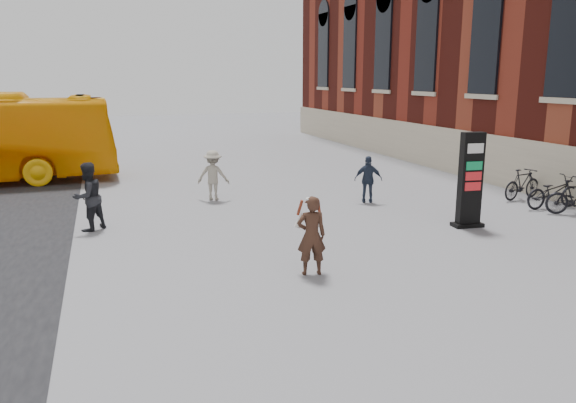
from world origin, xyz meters
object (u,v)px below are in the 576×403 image
object	(u,v)px
woman	(311,234)
bike_6	(553,192)
pedestrian_a	(88,197)
pedestrian_b	(213,175)
bike_7	(522,184)
info_pylon	(470,180)
pedestrian_c	(368,179)
bike_5	(576,198)

from	to	relation	value
woman	bike_6	world-z (taller)	woman
woman	pedestrian_a	world-z (taller)	pedestrian_a
woman	pedestrian_b	size ratio (longest dim) A/B	1.01
bike_6	pedestrian_a	bearing A→B (deg)	82.00
woman	pedestrian_a	distance (m)	6.48
pedestrian_b	bike_7	size ratio (longest dim) A/B	0.96
pedestrian_b	woman	bearing A→B (deg)	117.38
woman	pedestrian_b	distance (m)	7.54
bike_7	info_pylon	bearing A→B (deg)	109.39
pedestrian_a	pedestrian_c	size ratio (longest dim) A/B	1.20
pedestrian_a	pedestrian_c	world-z (taller)	pedestrian_a
info_pylon	bike_7	xyz separation A→B (m)	(3.73, 2.33, -0.74)
pedestrian_a	pedestrian_c	bearing A→B (deg)	145.32
pedestrian_b	pedestrian_a	bearing A→B (deg)	58.71
info_pylon	woman	size ratio (longest dim) A/B	1.56
info_pylon	bike_7	distance (m)	4.46
pedestrian_b	bike_5	world-z (taller)	pedestrian_b
woman	pedestrian_c	size ratio (longest dim) A/B	1.09
bike_7	woman	bearing A→B (deg)	103.86
info_pylon	bike_6	world-z (taller)	info_pylon
pedestrian_a	bike_7	world-z (taller)	pedestrian_a
info_pylon	pedestrian_a	bearing A→B (deg)	168.68
pedestrian_a	bike_5	world-z (taller)	pedestrian_a
info_pylon	pedestrian_b	distance (m)	7.89
bike_5	woman	bearing A→B (deg)	128.60
info_pylon	bike_7	world-z (taller)	info_pylon
bike_6	pedestrian_c	bearing A→B (deg)	62.84
info_pylon	bike_5	size ratio (longest dim) A/B	1.49
info_pylon	woman	bearing A→B (deg)	-152.90
pedestrian_b	pedestrian_c	xyz separation A→B (m)	(4.54, -1.91, -0.06)
woman	info_pylon	bearing A→B (deg)	-148.15
bike_5	pedestrian_c	bearing A→B (deg)	80.16
pedestrian_a	pedestrian_b	size ratio (longest dim) A/B	1.10
woman	bike_5	xyz separation A→B (m)	(8.94, 2.27, -0.32)
pedestrian_a	bike_5	bearing A→B (deg)	129.08
woman	bike_7	distance (m)	9.99
bike_5	bike_6	xyz separation A→B (m)	(0.00, 0.87, -0.01)
pedestrian_b	bike_6	distance (m)	10.43
bike_7	pedestrian_c	bearing A→B (deg)	64.16
woman	pedestrian_b	xyz separation A→B (m)	(-0.52, 7.53, -0.02)
pedestrian_b	pedestrian_c	world-z (taller)	pedestrian_b
pedestrian_a	pedestrian_c	xyz separation A→B (m)	(8.27, 0.73, -0.15)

